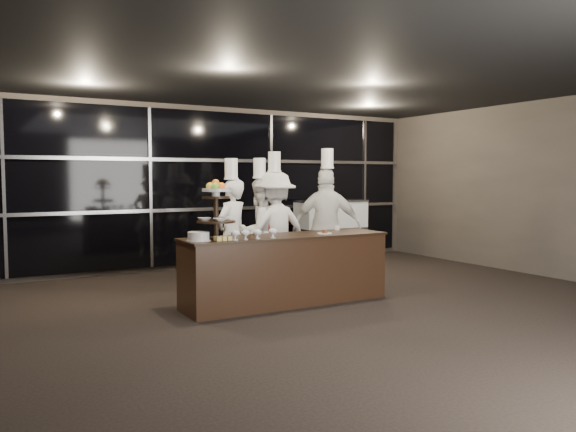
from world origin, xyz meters
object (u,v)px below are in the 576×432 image
chef_a (232,234)px  display_stand (216,206)px  buffet_counter (286,269)px  layer_cake (199,236)px  chef_c (274,229)px  display_case (331,228)px  chef_b (260,231)px  chef_d (327,226)px

chef_a → display_stand: bearing=-122.5°
buffet_counter → display_stand: display_stand is taller
layer_cake → chef_c: bearing=34.7°
chef_c → display_case: bearing=36.6°
display_case → chef_b: bearing=-147.9°
layer_cake → chef_d: bearing=19.3°
buffet_counter → display_case: size_ratio=2.03×
display_stand → layer_cake: size_ratio=2.48×
display_case → chef_b: chef_b is taller
layer_cake → chef_c: (1.68, 1.16, -0.08)m
display_case → chef_c: (-2.12, -1.57, 0.21)m
display_case → chef_d: 2.33m
chef_b → chef_d: bearing=-24.0°
chef_a → buffet_counter: bearing=-74.6°
display_case → chef_a: chef_a is taller
display_case → display_stand: bearing=-142.9°
display_stand → chef_b: (1.23, 1.23, -0.49)m
display_case → chef_c: bearing=-143.4°
buffet_counter → chef_b: 1.31m
chef_d → layer_cake: bearing=-160.7°
display_case → chef_a: bearing=-150.9°
buffet_counter → chef_a: chef_a is taller
chef_c → layer_cake: bearing=-145.3°
chef_b → chef_c: bearing=-31.5°
display_stand → chef_c: (1.43, 1.11, -0.44)m
display_case → chef_b: size_ratio=0.71×
buffet_counter → display_stand: (-1.00, -0.00, 0.87)m
chef_c → chef_a: bearing=-178.8°
display_stand → chef_a: (0.70, 1.10, -0.48)m
display_stand → layer_cake: bearing=-168.7°
chef_c → chef_d: size_ratio=0.97×
chef_c → chef_d: (0.76, -0.31, 0.03)m
display_stand → chef_a: size_ratio=0.38×
chef_a → chef_b: size_ratio=0.99×
display_stand → layer_cake: (-0.25, -0.05, -0.37)m
layer_cake → display_case: 4.68m
chef_a → chef_c: chef_c is taller
chef_b → chef_d: size_ratio=0.93×
chef_a → chef_d: 1.52m
chef_b → buffet_counter: bearing=-100.7°
buffet_counter → chef_c: 1.27m
display_stand → chef_b: 1.81m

